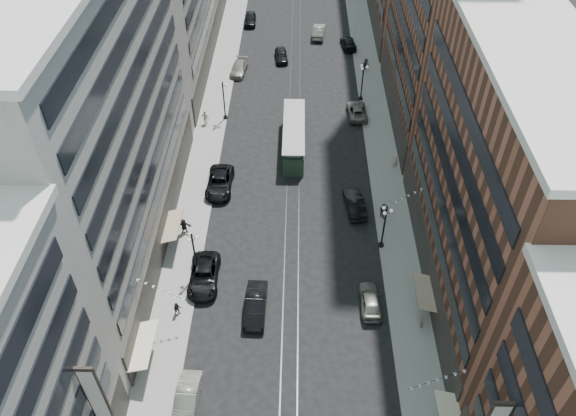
# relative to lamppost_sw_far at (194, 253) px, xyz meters

# --- Properties ---
(ground) EXTENTS (220.00, 220.00, 0.00)m
(ground) POSITION_rel_lamppost_sw_far_xyz_m (9.20, 32.00, -3.10)
(ground) COLOR black
(ground) RESTS_ON ground
(sidewalk_west) EXTENTS (4.00, 180.00, 0.15)m
(sidewalk_west) POSITION_rel_lamppost_sw_far_xyz_m (-1.80, 42.00, -3.02)
(sidewalk_west) COLOR gray
(sidewalk_west) RESTS_ON ground
(sidewalk_east) EXTENTS (4.00, 180.00, 0.15)m
(sidewalk_east) POSITION_rel_lamppost_sw_far_xyz_m (20.20, 42.00, -3.02)
(sidewalk_east) COLOR gray
(sidewalk_east) RESTS_ON ground
(rail_west) EXTENTS (0.12, 180.00, 0.02)m
(rail_west) POSITION_rel_lamppost_sw_far_xyz_m (8.50, 42.00, -3.09)
(rail_west) COLOR #2D2D33
(rail_west) RESTS_ON ground
(rail_east) EXTENTS (0.12, 180.00, 0.02)m
(rail_east) POSITION_rel_lamppost_sw_far_xyz_m (9.90, 42.00, -3.09)
(rail_east) COLOR #2D2D33
(rail_east) RESTS_ON ground
(building_west_mid) EXTENTS (8.00, 36.00, 28.00)m
(building_west_mid) POSITION_rel_lamppost_sw_far_xyz_m (-7.80, 5.00, 10.90)
(building_west_mid) COLOR gray
(building_west_mid) RESTS_ON ground
(building_east_mid) EXTENTS (8.00, 30.00, 24.00)m
(building_east_mid) POSITION_rel_lamppost_sw_far_xyz_m (26.20, -0.00, 8.90)
(building_east_mid) COLOR brown
(building_east_mid) RESTS_ON ground
(lamppost_sw_far) EXTENTS (1.03, 1.14, 5.52)m
(lamppost_sw_far) POSITION_rel_lamppost_sw_far_xyz_m (0.00, 0.00, 0.00)
(lamppost_sw_far) COLOR black
(lamppost_sw_far) RESTS_ON sidewalk_west
(lamppost_sw_mid) EXTENTS (1.03, 1.14, 5.52)m
(lamppost_sw_mid) POSITION_rel_lamppost_sw_far_xyz_m (0.00, 27.00, 0.00)
(lamppost_sw_mid) COLOR black
(lamppost_sw_mid) RESTS_ON sidewalk_west
(lamppost_se_far) EXTENTS (1.03, 1.14, 5.52)m
(lamppost_se_far) POSITION_rel_lamppost_sw_far_xyz_m (18.40, 4.00, 0.00)
(lamppost_se_far) COLOR black
(lamppost_se_far) RESTS_ON sidewalk_east
(lamppost_se_mid) EXTENTS (1.03, 1.14, 5.52)m
(lamppost_se_mid) POSITION_rel_lamppost_sw_far_xyz_m (18.40, 32.00, 0.00)
(lamppost_se_mid) COLOR black
(lamppost_se_mid) RESTS_ON sidewalk_east
(streetcar) EXTENTS (2.63, 11.91, 3.29)m
(streetcar) POSITION_rel_lamppost_sw_far_xyz_m (9.20, 20.90, -1.58)
(streetcar) COLOR #24392A
(streetcar) RESTS_ON ground
(car_1) EXTENTS (1.97, 5.04, 1.63)m
(car_1) POSITION_rel_lamppost_sw_far_xyz_m (1.08, -13.72, -2.28)
(car_1) COLOR gray
(car_1) RESTS_ON ground
(car_2) EXTENTS (2.89, 6.06, 1.67)m
(car_2) POSITION_rel_lamppost_sw_far_xyz_m (0.80, -0.92, -2.26)
(car_2) COLOR black
(car_2) RESTS_ON ground
(car_4) EXTENTS (2.02, 4.67, 1.57)m
(car_4) POSITION_rel_lamppost_sw_far_xyz_m (16.56, -3.55, -2.31)
(car_4) COLOR #636258
(car_4) RESTS_ON ground
(car_5) EXTENTS (1.99, 5.44, 1.78)m
(car_5) POSITION_rel_lamppost_sw_far_xyz_m (6.01, -4.38, -2.21)
(car_5) COLOR black
(car_5) RESTS_ON ground
(pedestrian_2) EXTENTS (0.82, 0.58, 1.53)m
(pedestrian_2) POSITION_rel_lamppost_sw_far_xyz_m (-1.10, -4.96, -2.18)
(pedestrian_2) COLOR black
(pedestrian_2) RESTS_ON sidewalk_west
(pedestrian_4) EXTENTS (0.45, 0.91, 1.52)m
(pedestrian_4) POSITION_rel_lamppost_sw_far_xyz_m (20.98, -5.89, -2.18)
(pedestrian_4) COLOR #ACA68E
(pedestrian_4) RESTS_ON sidewalk_east
(car_7) EXTENTS (2.94, 6.21, 1.71)m
(car_7) POSITION_rel_lamppost_sw_far_xyz_m (0.81, 12.90, -2.24)
(car_7) COLOR black
(car_7) RESTS_ON ground
(car_8) EXTENTS (2.65, 5.38, 1.50)m
(car_8) POSITION_rel_lamppost_sw_far_xyz_m (0.80, 39.26, -2.34)
(car_8) COLOR slate
(car_8) RESTS_ON ground
(car_9) EXTENTS (2.06, 4.91, 1.66)m
(car_9) POSITION_rel_lamppost_sw_far_xyz_m (1.31, 55.93, -2.27)
(car_9) COLOR black
(car_9) RESTS_ON ground
(car_10) EXTENTS (2.48, 5.34, 1.70)m
(car_10) POSITION_rel_lamppost_sw_far_xyz_m (16.02, 9.60, -2.25)
(car_10) COLOR black
(car_10) RESTS_ON ground
(car_11) EXTENTS (2.61, 5.36, 1.47)m
(car_11) POSITION_rel_lamppost_sw_far_xyz_m (17.60, 28.20, -2.36)
(car_11) COLOR #65625A
(car_11) RESTS_ON ground
(car_12) EXTENTS (2.67, 5.25, 1.46)m
(car_12) POSITION_rel_lamppost_sw_far_xyz_m (17.60, 47.69, -2.37)
(car_12) COLOR black
(car_12) RESTS_ON ground
(car_13) EXTENTS (2.31, 4.72, 1.55)m
(car_13) POSITION_rel_lamppost_sw_far_xyz_m (7.00, 43.34, -2.32)
(car_13) COLOR black
(car_13) RESTS_ON ground
(car_14) EXTENTS (2.37, 5.50, 1.76)m
(car_14) POSITION_rel_lamppost_sw_far_xyz_m (12.93, 51.46, -2.22)
(car_14) COLOR #646059
(car_14) RESTS_ON ground
(pedestrian_5) EXTENTS (1.68, 0.63, 1.77)m
(pedestrian_5) POSITION_rel_lamppost_sw_far_xyz_m (-2.14, 5.62, -2.06)
(pedestrian_5) COLOR black
(pedestrian_5) RESTS_ON sidewalk_west
(pedestrian_6) EXTENTS (1.23, 0.91, 1.91)m
(pedestrian_6) POSITION_rel_lamppost_sw_far_xyz_m (-2.43, 25.61, -1.99)
(pedestrian_6) COLOR beige
(pedestrian_6) RESTS_ON sidewalk_west
(pedestrian_7) EXTENTS (0.93, 0.98, 1.81)m
(pedestrian_7) POSITION_rel_lamppost_sw_far_xyz_m (18.97, 8.40, -2.04)
(pedestrian_7) COLOR black
(pedestrian_7) RESTS_ON sidewalk_east
(pedestrian_8) EXTENTS (0.71, 0.48, 1.92)m
(pedestrian_8) POSITION_rel_lamppost_sw_far_xyz_m (21.28, 17.03, -1.99)
(pedestrian_8) COLOR #C1B3A0
(pedestrian_8) RESTS_ON sidewalk_east
(pedestrian_9) EXTENTS (1.21, 0.66, 1.77)m
(pedestrian_9) POSITION_rel_lamppost_sw_far_xyz_m (19.74, 40.34, -2.06)
(pedestrian_9) COLOR black
(pedestrian_9) RESTS_ON sidewalk_east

